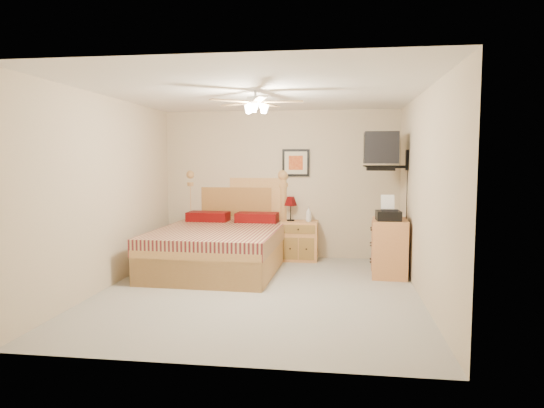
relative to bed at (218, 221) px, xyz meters
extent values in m
plane|color=gray|center=(0.80, -1.12, -0.76)|extent=(4.50, 4.50, 0.00)
cube|color=white|center=(0.80, -1.12, 1.74)|extent=(4.00, 4.50, 0.04)
cube|color=#C1AE8E|center=(0.80, 1.13, 0.49)|extent=(4.00, 0.04, 2.50)
cube|color=#C1AE8E|center=(0.80, -3.37, 0.49)|extent=(4.00, 0.04, 2.50)
cube|color=#C1AE8E|center=(-1.20, -1.12, 0.49)|extent=(0.04, 4.50, 2.50)
cube|color=#C1AE8E|center=(2.80, -1.12, 0.49)|extent=(0.04, 4.50, 2.50)
cube|color=#C57F45|center=(1.16, 0.88, -0.43)|extent=(0.60, 0.45, 0.65)
imported|color=white|center=(1.31, 0.88, 0.02)|extent=(0.11, 0.11, 0.25)
cube|color=black|center=(1.07, 1.11, 0.86)|extent=(0.46, 0.04, 0.46)
cube|color=#BF7241|center=(2.53, -0.03, -0.34)|extent=(0.52, 0.72, 0.82)
imported|color=#BBAD97|center=(2.46, 0.18, 0.08)|extent=(0.29, 0.33, 0.03)
imported|color=gray|center=(2.45, 0.18, 0.10)|extent=(0.27, 0.32, 0.02)
camera|label=1|loc=(1.80, -7.09, 0.93)|focal=32.00mm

